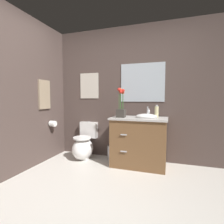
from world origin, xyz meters
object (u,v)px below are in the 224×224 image
Objects in this scene: flower_vase at (121,108)px; toilet_paper_roll at (53,124)px; soap_bottle at (157,112)px; hanging_towel at (44,95)px; wall_mirror at (142,83)px; toilet at (84,146)px; vanity_cabinet at (139,141)px; wall_poster at (89,86)px; lotion_bottle at (148,113)px; trash_bin at (112,153)px.

toilet_paper_roll is (-1.32, -0.09, -0.32)m from flower_vase.
soap_bottle reaches higher than toilet_paper_roll.
wall_mirror is at bearing 19.99° from hanging_towel.
wall_mirror is (1.07, 0.27, 1.21)m from toilet.
hanging_towel is at bearing -160.01° from wall_mirror.
wall_poster is at bearing 164.67° from vanity_cabinet.
soap_bottle reaches higher than toilet.
soap_bottle is 1.93m from toilet_paper_roll.
flower_vase reaches higher than lotion_bottle.
trash_bin is at bearing 175.70° from soap_bottle.
trash_bin is (0.55, 0.09, -0.11)m from toilet.
vanity_cabinet is 0.58m from soap_bottle.
flower_vase is at bearing 4.02° from toilet_paper_roll.
soap_bottle is 0.43× the size of wall_poster.
flower_vase is at bearing -153.75° from lotion_bottle.
flower_vase is (-0.30, -0.08, 0.57)m from vanity_cabinet.
wall_poster is 1.07m from wall_mirror.
flower_vase reaches higher than vanity_cabinet.
toilet_paper_roll is (0.06, 0.15, -0.55)m from hanging_towel.
wall_mirror is at bearing 90.54° from vanity_cabinet.
wall_poster reaches higher than vanity_cabinet.
trash_bin is (-0.80, 0.06, -0.80)m from soap_bottle.
trash_bin is 1.40m from wall_poster.
soap_bottle is at bearing 11.87° from vanity_cabinet.
vanity_cabinet is 2.01× the size of wall_poster.
toilet_paper_roll is (-1.90, -0.23, -0.26)m from soap_bottle.
hanging_towel is at bearing -169.36° from vanity_cabinet.
soap_bottle is 0.27× the size of wall_mirror.
lotion_bottle is 0.29× the size of wall_poster.
toilet_paper_roll is at bearing -170.06° from lotion_bottle.
wall_poster is (-1.35, 0.24, 0.48)m from soap_bottle.
hanging_towel is at bearing -169.18° from soap_bottle.
wall_mirror is (1.07, 0.00, 0.04)m from wall_poster.
toilet_paper_roll is at bearing -165.26° from trash_bin.
soap_bottle reaches higher than lotion_bottle.
vanity_cabinet is 1.27× the size of wall_mirror.
vanity_cabinet reaches higher than lotion_bottle.
toilet_paper_roll is at bearing 69.26° from hanging_towel.
wall_poster reaches higher than toilet_paper_roll.
flower_vase is 1.00× the size of wall_poster.
toilet_paper_roll reaches higher than trash_bin.
hanging_towel is 4.73× the size of toilet_paper_roll.
toilet is at bearing -90.00° from wall_poster.
wall_mirror reaches higher than vanity_cabinet.
vanity_cabinet is 3.74× the size of trash_bin.
wall_mirror is at bearing 140.16° from soap_bottle.
flower_vase reaches higher than soap_bottle.
vanity_cabinet reaches higher than trash_bin.
flower_vase is 0.92m from trash_bin.
hanging_towel is at bearing -170.19° from flower_vase.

